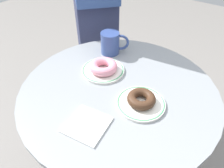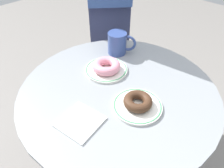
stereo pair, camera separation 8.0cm
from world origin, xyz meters
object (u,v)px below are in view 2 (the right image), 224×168
at_px(plate_left, 106,69).
at_px(paper_napkin, 80,122).
at_px(donut_pink_frosted, 106,66).
at_px(person_figure, 108,5).
at_px(cafe_table, 117,123).
at_px(plate_right, 137,106).
at_px(donut_chocolate, 138,101).
at_px(coffee_mug, 118,43).

relative_size(plate_left, paper_napkin, 1.41).
relative_size(donut_pink_frosted, person_figure, 0.07).
distance_m(cafe_table, person_figure, 0.71).
height_order(plate_right, person_figure, person_figure).
bearing_deg(donut_pink_frosted, person_figure, 134.26).
distance_m(plate_right, person_figure, 0.75).
xyz_separation_m(donut_chocolate, person_figure, (-0.59, 0.45, 0.07)).
xyz_separation_m(cafe_table, coffee_mug, (-0.18, 0.19, 0.27)).
xyz_separation_m(donut_pink_frosted, donut_chocolate, (0.23, -0.07, -0.00)).
xyz_separation_m(donut_pink_frosted, person_figure, (-0.37, 0.38, 0.07)).
height_order(donut_pink_frosted, coffee_mug, coffee_mug).
bearing_deg(cafe_table, donut_pink_frosted, 158.63).
height_order(donut_pink_frosted, person_figure, person_figure).
xyz_separation_m(plate_right, person_figure, (-0.59, 0.45, 0.09)).
bearing_deg(coffee_mug, plate_left, -66.09).
distance_m(plate_left, paper_napkin, 0.29).
bearing_deg(person_figure, donut_chocolate, -37.00).
relative_size(paper_napkin, coffee_mug, 1.05).
bearing_deg(cafe_table, paper_napkin, -84.00).
height_order(donut_pink_frosted, donut_chocolate, donut_pink_frosted).
height_order(paper_napkin, person_figure, person_figure).
xyz_separation_m(cafe_table, plate_right, (0.12, -0.03, 0.23)).
xyz_separation_m(donut_chocolate, paper_napkin, (-0.09, -0.19, -0.03)).
distance_m(donut_chocolate, coffee_mug, 0.37).
relative_size(cafe_table, person_figure, 0.44).
xyz_separation_m(plate_left, plate_right, (0.23, -0.07, -0.00)).
distance_m(cafe_table, plate_right, 0.26).
height_order(cafe_table, donut_chocolate, donut_chocolate).
xyz_separation_m(plate_left, person_figure, (-0.36, 0.37, 0.09)).
height_order(donut_chocolate, person_figure, person_figure).
relative_size(plate_left, person_figure, 0.11).
bearing_deg(person_figure, paper_napkin, -51.69).
bearing_deg(coffee_mug, plate_right, -36.29).
relative_size(plate_right, coffee_mug, 1.42).
xyz_separation_m(donut_chocolate, coffee_mug, (-0.29, 0.22, 0.02)).
bearing_deg(cafe_table, plate_right, -12.99).
distance_m(paper_napkin, coffee_mug, 0.45).
bearing_deg(paper_napkin, donut_pink_frosted, 117.34).
relative_size(plate_left, coffee_mug, 1.48).
bearing_deg(paper_napkin, plate_left, 117.98).
distance_m(plate_left, coffee_mug, 0.16).
bearing_deg(plate_right, donut_pink_frosted, 162.84).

